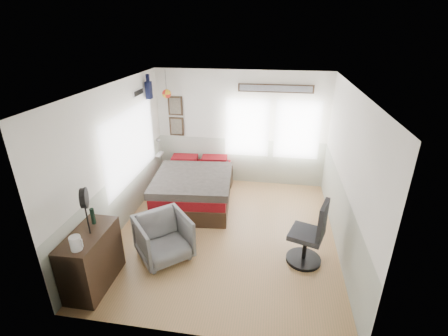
{
  "coord_description": "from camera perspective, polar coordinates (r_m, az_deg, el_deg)",
  "views": [
    {
      "loc": [
        0.78,
        -5.05,
        3.6
      ],
      "look_at": [
        -0.1,
        0.4,
        1.15
      ],
      "focal_mm": 26.0,
      "sensor_mm": 36.0,
      "label": 1
    }
  ],
  "objects": [
    {
      "name": "wall_decor",
      "position": [
        7.41,
        -5.89,
        12.13
      ],
      "size": [
        3.55,
        1.32,
        1.44
      ],
      "color": "#402B19",
      "rests_on": "room_shell"
    },
    {
      "name": "ground_plane",
      "position": [
        6.25,
        0.33,
        -11.28
      ],
      "size": [
        4.0,
        4.5,
        0.01
      ],
      "primitive_type": "cube",
      "color": "tan"
    },
    {
      "name": "nightstand",
      "position": [
        7.86,
        -0.21,
        -1.51
      ],
      "size": [
        0.46,
        0.37,
        0.45
      ],
      "primitive_type": "cube",
      "rotation": [
        0.0,
        0.0,
        0.02
      ],
      "color": "#362315",
      "rests_on": "ground_plane"
    },
    {
      "name": "room_shell",
      "position": [
        5.66,
        -0.12,
        3.4
      ],
      "size": [
        4.02,
        4.52,
        2.71
      ],
      "color": "silver",
      "rests_on": "ground_plane"
    },
    {
      "name": "dresser",
      "position": [
        5.3,
        -22.22,
        -14.64
      ],
      "size": [
        0.48,
        1.0,
        0.9
      ],
      "primitive_type": "cube",
      "color": "#362315",
      "rests_on": "ground_plane"
    },
    {
      "name": "armchair",
      "position": [
        5.56,
        -10.57,
        -11.95
      ],
      "size": [
        1.15,
        1.15,
        0.75
      ],
      "primitive_type": "imported",
      "rotation": [
        0.0,
        0.0,
        0.72
      ],
      "color": "slate",
      "rests_on": "ground_plane"
    },
    {
      "name": "black_bag",
      "position": [
        7.73,
        -0.21,
        0.53
      ],
      "size": [
        0.31,
        0.24,
        0.16
      ],
      "primitive_type": "cube",
      "rotation": [
        0.0,
        0.0,
        0.25
      ],
      "color": "black",
      "rests_on": "nightstand"
    },
    {
      "name": "kettle",
      "position": [
        4.73,
        -24.62,
        -11.92
      ],
      "size": [
        0.17,
        0.15,
        0.2
      ],
      "rotation": [
        0.0,
        0.0,
        0.28
      ],
      "color": "silver",
      "rests_on": "dresser"
    },
    {
      "name": "stand_fan",
      "position": [
        4.75,
        -23.4,
        -5.03
      ],
      "size": [
        0.18,
        0.28,
        0.72
      ],
      "rotation": [
        0.0,
        0.0,
        0.4
      ],
      "color": "black",
      "rests_on": "dresser"
    },
    {
      "name": "bed",
      "position": [
        7.15,
        -5.22,
        -3.26
      ],
      "size": [
        1.73,
        2.32,
        0.7
      ],
      "rotation": [
        0.0,
        0.0,
        0.09
      ],
      "color": "#362315",
      "rests_on": "ground_plane"
    },
    {
      "name": "bottle",
      "position": [
        5.17,
        -22.08,
        -7.85
      ],
      "size": [
        0.06,
        0.06,
        0.25
      ],
      "primitive_type": "cylinder",
      "color": "black",
      "rests_on": "dresser"
    },
    {
      "name": "task_chair",
      "position": [
        5.48,
        14.88,
        -11.89
      ],
      "size": [
        0.64,
        0.64,
        1.14
      ],
      "rotation": [
        0.0,
        0.0,
        -0.32
      ],
      "color": "black",
      "rests_on": "ground_plane"
    }
  ]
}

